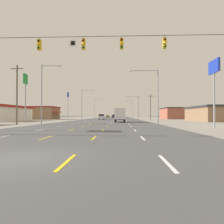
# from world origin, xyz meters

# --- Properties ---
(ground_plane) EXTENTS (572.00, 572.00, 0.00)m
(ground_plane) POSITION_xyz_m (0.00, 66.00, 0.00)
(ground_plane) COLOR #4C4C4F
(lot_apron_left) EXTENTS (28.00, 440.00, 0.01)m
(lot_apron_left) POSITION_xyz_m (-24.75, 66.00, 0.00)
(lot_apron_left) COLOR gray
(lot_apron_left) RESTS_ON ground
(lot_apron_right) EXTENTS (28.00, 440.00, 0.01)m
(lot_apron_right) POSITION_xyz_m (24.75, 66.00, 0.00)
(lot_apron_right) COLOR gray
(lot_apron_right) RESTS_ON ground
(lane_markings) EXTENTS (10.64, 227.60, 0.01)m
(lane_markings) POSITION_xyz_m (0.00, 104.50, 0.01)
(lane_markings) COLOR white
(lane_markings) RESTS_ON ground
(signal_span_wire) EXTENTS (26.48, 0.53, 9.88)m
(signal_span_wire) POSITION_xyz_m (0.05, 9.95, 5.81)
(signal_span_wire) COLOR brown
(signal_span_wire) RESTS_ON ground
(box_truck_inner_right_nearest) EXTENTS (2.40, 7.20, 3.23)m
(box_truck_inner_right_nearest) POSITION_xyz_m (3.61, 39.68, 1.84)
(box_truck_inner_right_nearest) COLOR #4C196B
(box_truck_inner_right_nearest) RESTS_ON ground
(suv_inner_left_near) EXTENTS (1.98, 4.90, 1.98)m
(suv_inner_left_near) POSITION_xyz_m (-3.27, 68.25, 1.03)
(suv_inner_left_near) COLOR white
(suv_inner_left_near) RESTS_ON ground
(sedan_inner_left_mid) EXTENTS (1.80, 4.50, 1.46)m
(sedan_inner_left_mid) POSITION_xyz_m (-3.45, 109.18, 0.76)
(sedan_inner_left_mid) COLOR #B28C33
(sedan_inner_left_mid) RESTS_ON ground
(suv_center_turn_midfar) EXTENTS (1.98, 4.90, 1.98)m
(suv_center_turn_midfar) POSITION_xyz_m (0.04, 111.68, 1.03)
(suv_center_turn_midfar) COLOR #4C196B
(suv_center_turn_midfar) RESTS_ON ground
(suv_center_turn_far) EXTENTS (1.98, 4.90, 1.98)m
(suv_center_turn_far) POSITION_xyz_m (-0.23, 123.28, 1.03)
(suv_center_turn_far) COLOR navy
(suv_center_turn_far) RESTS_ON ground
(storefront_left_row_2) EXTENTS (14.61, 12.06, 4.98)m
(storefront_left_row_2) POSITION_xyz_m (-27.92, 70.78, 2.51)
(storefront_left_row_2) COLOR #8C6B4C
(storefront_left_row_2) RESTS_ON ground
(storefront_right_row_1) EXTENTS (11.86, 17.69, 4.14)m
(storefront_right_row_1) POSITION_xyz_m (29.85, 49.19, 2.09)
(storefront_right_row_1) COLOR #8C6B4C
(storefront_right_row_1) RESTS_ON ground
(storefront_right_row_2) EXTENTS (12.95, 16.33, 4.86)m
(storefront_right_row_2) POSITION_xyz_m (28.57, 81.24, 2.44)
(storefront_right_row_2) COLOR #A35642
(storefront_right_row_2) RESTS_ON ground
(pole_sign_left_row_1) EXTENTS (0.24, 1.67, 10.53)m
(pole_sign_left_row_1) POSITION_xyz_m (-16.71, 35.15, 7.77)
(pole_sign_left_row_1) COLOR gray
(pole_sign_left_row_1) RESTS_ON ground
(pole_sign_left_row_2) EXTENTS (0.24, 1.67, 9.69)m
(pole_sign_left_row_2) POSITION_xyz_m (-14.70, 63.10, 7.07)
(pole_sign_left_row_2) COLOR gray
(pole_sign_left_row_2) RESTS_ON ground
(pole_sign_right_row_0) EXTENTS (0.24, 2.72, 8.57)m
(pole_sign_right_row_0) POSITION_xyz_m (15.43, 18.23, 6.73)
(pole_sign_right_row_0) COLOR gray
(pole_sign_right_row_0) RESTS_ON ground
(streetlight_left_row_0) EXTENTS (3.65, 0.26, 10.59)m
(streetlight_left_row_0) POSITION_xyz_m (-9.83, 27.46, 6.02)
(streetlight_left_row_0) COLOR gray
(streetlight_left_row_0) RESTS_ON ground
(streetlight_right_row_0) EXTENTS (5.04, 0.26, 9.59)m
(streetlight_right_row_0) POSITION_xyz_m (9.58, 27.46, 5.67)
(streetlight_right_row_0) COLOR gray
(streetlight_right_row_0) RESTS_ON ground
(streetlight_left_row_1) EXTENTS (4.60, 0.26, 10.85)m
(streetlight_left_row_1) POSITION_xyz_m (-9.70, 64.78, 6.27)
(streetlight_left_row_1) COLOR gray
(streetlight_left_row_1) RESTS_ON ground
(streetlight_right_row_1) EXTENTS (4.35, 0.26, 8.61)m
(streetlight_right_row_1) POSITION_xyz_m (9.65, 64.78, 5.08)
(streetlight_right_row_1) COLOR gray
(streetlight_right_row_1) RESTS_ON ground
(streetlight_left_row_2) EXTENTS (5.03, 0.26, 10.84)m
(streetlight_left_row_2) POSITION_xyz_m (-9.64, 102.10, 6.32)
(streetlight_left_row_2) COLOR gray
(streetlight_left_row_2) RESTS_ON ground
(streetlight_right_row_2) EXTENTS (4.29, 0.26, 9.71)m
(streetlight_right_row_2) POSITION_xyz_m (9.71, 102.10, 5.64)
(streetlight_right_row_2) COLOR gray
(streetlight_right_row_2) RESTS_ON ground
(utility_pole_left_row_0) EXTENTS (2.20, 0.26, 10.32)m
(utility_pole_left_row_0) POSITION_xyz_m (-14.20, 26.72, 5.36)
(utility_pole_left_row_0) COLOR brown
(utility_pole_left_row_0) RESTS_ON ground
(utility_pole_right_row_1) EXTENTS (2.20, 0.26, 8.48)m
(utility_pole_right_row_1) POSITION_xyz_m (13.63, 59.06, 4.43)
(utility_pole_right_row_1) COLOR brown
(utility_pole_right_row_1) RESTS_ON ground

